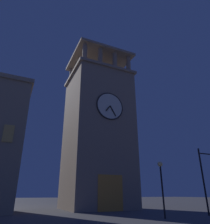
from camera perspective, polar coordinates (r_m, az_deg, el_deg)
ground_plane at (r=28.33m, az=2.01°, el=-25.26°), size 200.00×200.00×0.00m
clocktower at (r=30.88m, az=-2.00°, el=-5.90°), size 9.12×8.89×25.31m
street_lamp at (r=19.35m, az=15.15°, el=-16.81°), size 0.44×0.44×4.51m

